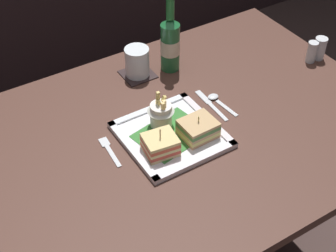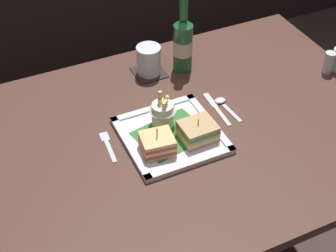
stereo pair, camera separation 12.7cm
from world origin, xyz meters
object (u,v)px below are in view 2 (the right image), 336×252
Objects in this scene: sandwich_half_left at (157,144)px; water_glass at (149,62)px; spoon at (223,104)px; beer_bottle at (183,43)px; fork at (108,145)px; fries_cup at (163,111)px; sandwich_half_right at (198,131)px; dining_table at (165,167)px; salt_shaker at (328,64)px; knife at (216,107)px; square_plate at (171,135)px.

water_glass is at bearing 70.13° from sandwich_half_left.
water_glass is 0.78× the size of spoon.
beer_bottle is 2.17× the size of fork.
fries_cup is 0.42× the size of beer_bottle.
sandwich_half_right is 1.03× the size of water_glass.
dining_table is at bearing -124.64° from beer_bottle.
fork is at bearing -177.01° from spoon.
beer_bottle is at bearing 97.28° from spoon.
dining_table is 18.50× the size of salt_shaker.
sandwich_half_right is at bearing -138.55° from knife.
sandwich_half_right is (0.08, -0.05, 0.16)m from dining_table.
salt_shaker is (0.66, 0.11, -0.00)m from sandwich_half_left.
water_glass is (0.00, 0.35, 0.01)m from sandwich_half_right.
spoon is at bearing 36.71° from sandwich_half_right.
square_plate is 1.64× the size of knife.
beer_bottle is at bearing 34.71° from fork.
fork and knife have the same top height.
square_plate is 0.32m from water_glass.
beer_bottle reaches higher than fries_cup.
fries_cup is (-0.07, 0.09, 0.03)m from sandwich_half_right.
water_glass is at bearing 119.36° from spoon.
sandwich_half_left is at bearing -125.81° from beer_bottle.
sandwich_half_right is at bearing -168.27° from salt_shaker.
fork is (-0.23, 0.09, -0.03)m from sandwich_half_right.
spoon is 0.39m from salt_shaker.
spoon is (0.20, 0.06, -0.00)m from square_plate.
spoon is (0.03, -0.22, -0.09)m from beer_bottle.
knife is at bearing 18.68° from square_plate.
square_plate is at bearing -121.58° from beer_bottle.
fork is 0.35m from knife.
beer_bottle is at bearing -12.05° from water_glass.
square_plate is 2.78× the size of sandwich_half_left.
sandwich_half_right reaches higher than square_plate.
knife is (0.24, 0.10, -0.03)m from sandwich_half_left.
dining_table is 5.14× the size of square_plate.
square_plate is at bearing -173.44° from salt_shaker.
beer_bottle reaches higher than square_plate.
sandwich_half_left is at bearing -109.87° from water_glass.
beer_bottle is 0.25m from knife.
fries_cup reaches higher than fork.
water_glass reaches higher than knife.
spoon is at bearing 17.36° from square_plate.
spoon is at bearing -82.72° from beer_bottle.
sandwich_half_left is at bearing -170.41° from salt_shaker.
beer_bottle is at bearing 90.46° from knife.
square_plate is at bearing 34.84° from sandwich_half_left.
dining_table is 0.26m from spoon.
sandwich_half_left is 0.35× the size of beer_bottle.
square_plate reaches higher than dining_table.
beer_bottle is at bearing 52.89° from fries_cup.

